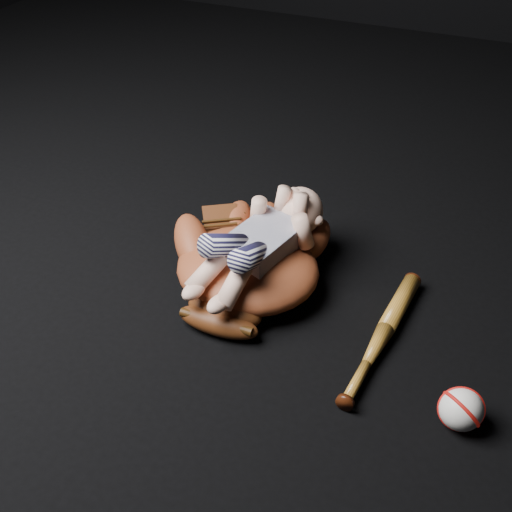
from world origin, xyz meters
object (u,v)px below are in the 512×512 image
newborn_baby (254,242)px  baseball (461,409)px  baseball_bat (382,336)px  baseball_glove (248,263)px

newborn_baby → baseball: (0.46, -0.18, -0.09)m
newborn_baby → baseball_bat: (0.29, -0.05, -0.11)m
baseball_glove → baseball: baseball_glove is taller
baseball_bat → baseball: 0.22m
baseball_bat → newborn_baby: bearing=170.7°
newborn_baby → baseball: size_ratio=5.25×
baseball_glove → baseball_bat: size_ratio=1.11×
baseball → baseball_bat: bearing=141.3°
baseball_glove → newborn_baby: 0.06m
newborn_baby → baseball_glove: bearing=-175.6°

